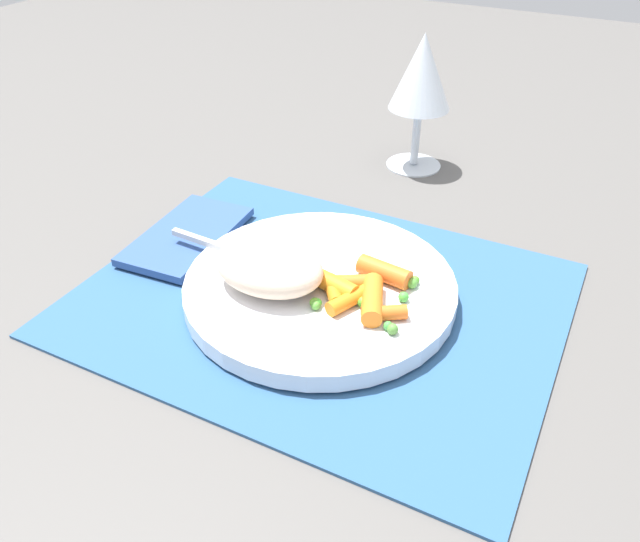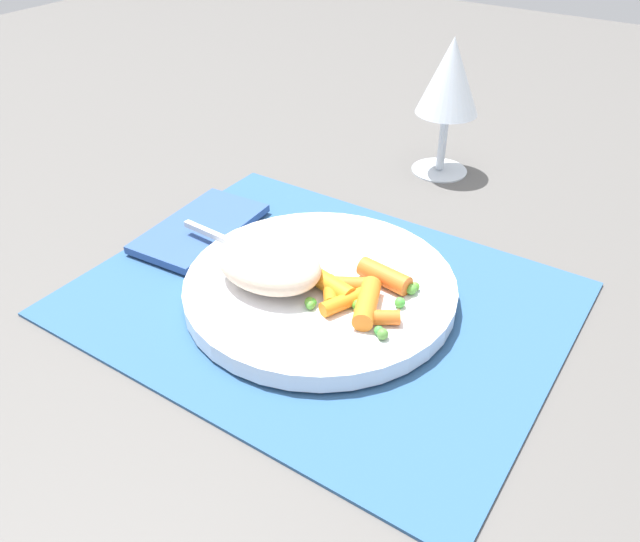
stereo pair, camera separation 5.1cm
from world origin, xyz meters
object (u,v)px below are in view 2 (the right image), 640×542
Objects in this scene: fork at (282,261)px; carrot_portion at (357,291)px; rice_mound at (269,263)px; wine_glass at (450,80)px; napkin at (201,228)px; plate at (320,288)px.

carrot_portion is at bearing -4.64° from fork.
rice_mound is 0.60× the size of wine_glass.
wine_glass is at bearing 101.56° from carrot_portion.
carrot_portion is 0.09m from fork.
wine_glass reaches higher than fork.
carrot_portion is at bearing -7.71° from napkin.
wine_glass is (0.02, 0.30, 0.09)m from fork.
fork reaches higher than plate.
fork is (-0.01, 0.03, -0.02)m from rice_mound.
napkin is at bearing 172.00° from plate.
rice_mound is 0.08m from carrot_portion.
rice_mound is at bearing -143.04° from plate.
rice_mound is at bearing -74.10° from fork.
carrot_portion is 0.21m from napkin.
plate is 2.45× the size of rice_mound.
plate is 0.32m from wine_glass.
rice_mound is 0.03m from fork.
plate is at bearing -2.88° from fork.
wine_glass is (-0.02, 0.30, 0.10)m from plate.
fork is (-0.09, 0.01, -0.00)m from carrot_portion.
rice_mound is at bearing -92.44° from wine_glass.
carrot_portion is at bearing -78.44° from wine_glass.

